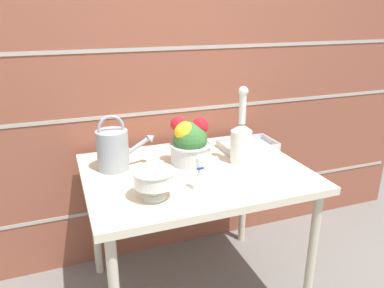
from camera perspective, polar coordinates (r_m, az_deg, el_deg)
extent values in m
cube|color=brown|center=(2.21, -4.28, 9.74)|extent=(3.60, 0.08, 2.20)
cube|color=#A8A399|center=(2.42, -3.54, -8.42)|extent=(3.53, 0.00, 0.02)
cube|color=#A8A399|center=(2.21, -3.85, 4.96)|extent=(3.53, 0.00, 0.02)
cube|color=#A8A399|center=(2.14, -4.08, 14.30)|extent=(3.53, 0.00, 0.02)
cube|color=beige|center=(1.86, 0.45, -4.42)|extent=(1.07, 0.83, 0.04)
cylinder|color=beige|center=(1.99, 17.77, -15.96)|extent=(0.04, 0.04, 0.70)
cylinder|color=beige|center=(2.25, -14.59, -11.17)|extent=(0.04, 0.04, 0.70)
cylinder|color=beige|center=(2.49, 7.85, -7.45)|extent=(0.04, 0.04, 0.70)
cylinder|color=#93999E|center=(1.86, -11.98, -0.93)|extent=(0.15, 0.15, 0.20)
cylinder|color=#93999E|center=(1.88, -8.10, -0.17)|extent=(0.14, 0.02, 0.09)
cone|color=#93999E|center=(1.88, -6.15, 1.02)|extent=(0.05, 0.05, 0.06)
torus|color=#93999E|center=(1.82, -12.23, 2.40)|extent=(0.13, 0.01, 0.13)
cylinder|color=silver|center=(1.59, -5.72, -7.95)|extent=(0.10, 0.10, 0.01)
cylinder|color=silver|center=(1.58, -5.76, -7.00)|extent=(0.04, 0.04, 0.05)
sphere|color=silver|center=(1.58, -5.76, -6.92)|extent=(0.04, 0.04, 0.04)
cylinder|color=silver|center=(1.55, -5.83, -5.19)|extent=(0.17, 0.17, 0.06)
torus|color=silver|center=(1.54, -5.87, -4.13)|extent=(0.18, 0.18, 0.01)
cylinder|color=#BCBCC1|center=(1.91, -0.25, -1.46)|extent=(0.20, 0.20, 0.10)
torus|color=#BCBCC1|center=(1.90, -0.25, -0.05)|extent=(0.22, 0.22, 0.01)
sphere|color=#387033|center=(1.89, -0.25, 0.81)|extent=(0.17, 0.17, 0.17)
sphere|color=yellow|center=(1.85, -1.17, 1.93)|extent=(0.10, 0.10, 0.10)
sphere|color=red|center=(1.87, -2.13, 3.06)|extent=(0.08, 0.08, 0.08)
sphere|color=red|center=(1.88, 1.25, 2.84)|extent=(0.09, 0.09, 0.09)
cylinder|color=silver|center=(1.93, 7.44, -0.39)|extent=(0.11, 0.11, 0.17)
cone|color=silver|center=(1.89, 7.58, 2.57)|extent=(0.11, 0.11, 0.04)
cylinder|color=silver|center=(1.87, 7.70, 5.28)|extent=(0.04, 0.04, 0.15)
sphere|color=silver|center=(1.85, 7.83, 7.98)|extent=(0.05, 0.05, 0.05)
cone|color=white|center=(1.63, 1.07, -5.24)|extent=(0.06, 0.06, 0.11)
cylinder|color=white|center=(1.60, 1.09, -2.85)|extent=(0.03, 0.03, 0.04)
sphere|color=white|center=(1.59, 1.09, -2.23)|extent=(0.03, 0.03, 0.03)
cube|color=#193399|center=(1.59, 1.27, -3.76)|extent=(0.03, 0.01, 0.01)
cube|color=#B7B7BC|center=(2.15, 8.46, -0.51)|extent=(0.30, 0.19, 0.01)
cube|color=#B7B7BC|center=(2.07, 9.77, -0.97)|extent=(0.30, 0.01, 0.04)
cube|color=#B7B7BC|center=(2.23, 7.29, 0.69)|extent=(0.30, 0.01, 0.04)
cube|color=#B7B7BC|center=(2.08, 4.80, -0.61)|extent=(0.01, 0.19, 0.04)
cube|color=#B7B7BC|center=(2.22, 11.93, 0.36)|extent=(0.01, 0.19, 0.04)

